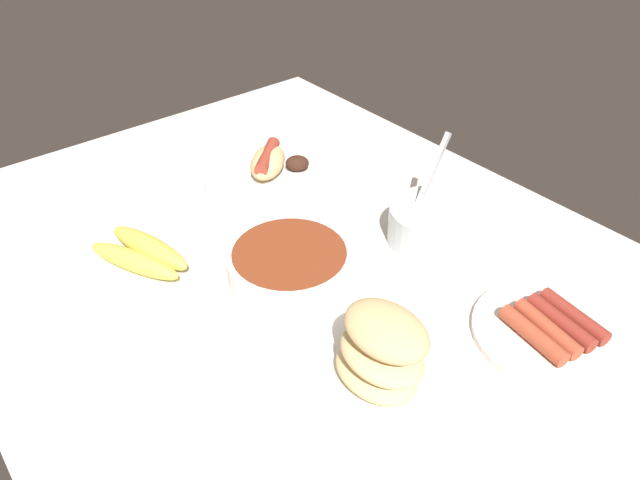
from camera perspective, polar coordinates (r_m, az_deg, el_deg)
The scene contains 7 objects.
ground_plane at distance 89.78cm, azimuth -1.56°, elevation -3.36°, with size 120.00×90.00×3.00cm, color silver.
plate_hotdog_assembled at distance 109.71cm, azimuth -4.94°, elevation 6.88°, with size 24.30×24.30×5.61cm.
bread_stack at distance 69.59cm, azimuth 5.96°, elevation -10.85°, with size 12.10×8.95×10.80cm.
banana_bunch at distance 92.47cm, azimuth -16.91°, elevation -1.27°, with size 17.70×11.80×3.65cm.
bowl_chili at distance 86.23cm, azimuth -3.05°, elevation -2.07°, with size 18.67×18.67×4.26cm.
bowl_coleslaw at distance 93.47cm, azimuth 10.76°, elevation 1.63°, with size 13.43×13.43×15.88cm.
plate_sausages at distance 83.41cm, azimuth 21.66°, elevation -8.24°, with size 20.56×20.56×3.19cm.
Camera 1 is at (-54.16, 41.14, 57.10)cm, focal length 32.83 mm.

